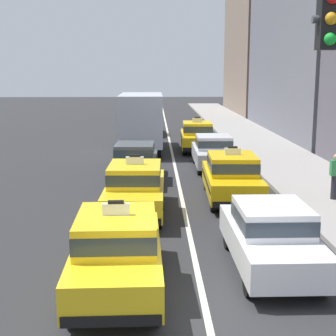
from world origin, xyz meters
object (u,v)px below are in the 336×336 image
taxi_left_second (135,188)px  pedestrian_mid_block (335,176)px  box_truck_left_fourth (142,120)px  sedan_right_third (213,151)px  taxi_left_nearest (117,249)px  taxi_right_fourth (197,136)px  taxi_right_second (232,176)px  taxi_left_fifth (147,122)px  sedan_right_nearest (271,234)px  sedan_left_third (135,161)px

taxi_left_second → pedestrian_mid_block: bearing=10.0°
box_truck_left_fourth → sedan_right_third: size_ratio=1.61×
taxi_left_second → pedestrian_mid_block: taxi_left_second is taller
taxi_left_nearest → box_truck_left_fourth: bearing=89.8°
taxi_left_nearest → taxi_right_fourth: bearing=80.1°
taxi_left_nearest → taxi_left_second: size_ratio=1.00×
sedan_right_third → taxi_right_fourth: (-0.31, 5.38, 0.03)m
pedestrian_mid_block → sedan_right_third: bearing=118.7°
taxi_left_nearest → taxi_right_second: size_ratio=1.00×
taxi_right_second → taxi_left_nearest: bearing=-115.6°
box_truck_left_fourth → taxi_left_fifth: (0.15, 7.65, -0.90)m
taxi_left_fifth → taxi_right_second: bearing=-80.1°
sedan_right_nearest → pedestrian_mid_block: bearing=58.6°
taxi_left_second → taxi_right_fourth: size_ratio=1.00×
taxi_right_second → taxi_right_fourth: same height
sedan_right_nearest → taxi_right_fourth: bearing=90.7°
taxi_left_second → sedan_right_nearest: 5.70m
taxi_right_second → taxi_right_fourth: (-0.29, 11.24, 0.00)m
taxi_left_nearest → pedestrian_mid_block: taxi_left_nearest is taller
taxi_left_second → taxi_left_fifth: (0.04, 20.66, 0.00)m
box_truck_left_fourth → taxi_right_fourth: 3.30m
sedan_right_nearest → sedan_right_third: (0.08, 12.24, 0.00)m
taxi_left_second → taxi_right_second: same height
taxi_left_nearest → pedestrian_mid_block: 9.82m
sedan_right_nearest → taxi_right_second: bearing=89.4°
sedan_right_nearest → pedestrian_mid_block: size_ratio=2.72×
taxi_left_nearest → box_truck_left_fourth: size_ratio=0.66×
taxi_right_fourth → box_truck_left_fourth: bearing=179.2°
taxi_left_nearest → box_truck_left_fourth: 18.66m
taxi_right_second → sedan_right_third: bearing=89.8°
taxi_left_fifth → pedestrian_mid_block: bearing=-70.7°
sedan_left_third → sedan_right_third: (3.57, 2.50, 0.00)m
sedan_right_third → sedan_left_third: bearing=-145.0°
taxi_left_second → box_truck_left_fourth: (-0.11, 13.01, 0.90)m
sedan_left_third → sedan_right_nearest: (3.49, -9.74, 0.00)m
taxi_left_nearest → taxi_right_fourth: size_ratio=1.00×
taxi_left_fifth → pedestrian_mid_block: taxi_left_fifth is taller
taxi_left_fifth → sedan_right_third: bearing=-75.7°
sedan_right_nearest → taxi_right_second: 6.38m
taxi_right_second → sedan_right_third: (0.02, 5.86, -0.03)m
taxi_left_nearest → taxi_left_fifth: size_ratio=1.01×
sedan_right_third → taxi_right_fourth: size_ratio=0.93×
sedan_right_third → taxi_left_second: bearing=-114.0°
pedestrian_mid_block → sedan_left_third: bearing=151.3°
taxi_left_nearest → sedan_right_nearest: (3.46, 0.98, -0.03)m
taxi_left_second → taxi_right_second: size_ratio=1.00×
taxi_left_fifth → sedan_right_nearest: size_ratio=1.06×
taxi_left_second → sedan_left_third: bearing=92.3°
taxi_right_second → pedestrian_mid_block: taxi_right_second is taller
pedestrian_mid_block → sedan_right_nearest: bearing=-121.4°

